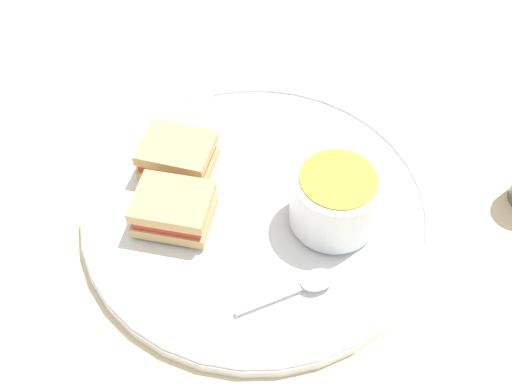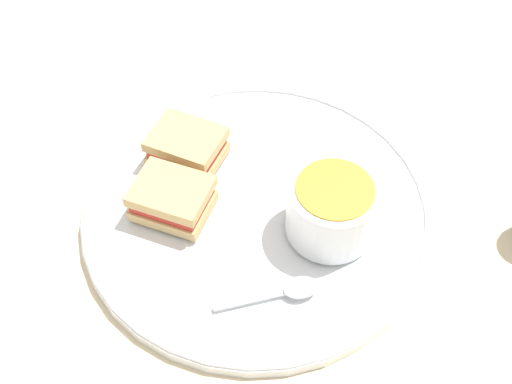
# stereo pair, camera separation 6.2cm
# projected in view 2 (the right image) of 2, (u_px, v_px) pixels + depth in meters

# --- Properties ---
(ground_plane) EXTENTS (2.40, 2.40, 0.00)m
(ground_plane) POSITION_uv_depth(u_px,v_px,m) (256.00, 212.00, 0.65)
(ground_plane) COLOR beige
(plate) EXTENTS (0.37, 0.37, 0.02)m
(plate) POSITION_uv_depth(u_px,v_px,m) (256.00, 207.00, 0.64)
(plate) COLOR white
(plate) RESTS_ON ground_plane
(soup_bowl) EXTENTS (0.09, 0.09, 0.07)m
(soup_bowl) POSITION_uv_depth(u_px,v_px,m) (332.00, 209.00, 0.59)
(soup_bowl) COLOR white
(soup_bowl) RESTS_ON plate
(spoon) EXTENTS (0.04, 0.10, 0.01)m
(spoon) POSITION_uv_depth(u_px,v_px,m) (294.00, 289.00, 0.57)
(spoon) COLOR silver
(spoon) RESTS_ON plate
(sandwich_half_near) EXTENTS (0.09, 0.09, 0.04)m
(sandwich_half_near) POSITION_uv_depth(u_px,v_px,m) (187.00, 147.00, 0.66)
(sandwich_half_near) COLOR tan
(sandwich_half_near) RESTS_ON plate
(sandwich_half_far) EXTENTS (0.08, 0.09, 0.04)m
(sandwich_half_far) POSITION_uv_depth(u_px,v_px,m) (172.00, 198.00, 0.62)
(sandwich_half_far) COLOR tan
(sandwich_half_far) RESTS_ON plate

